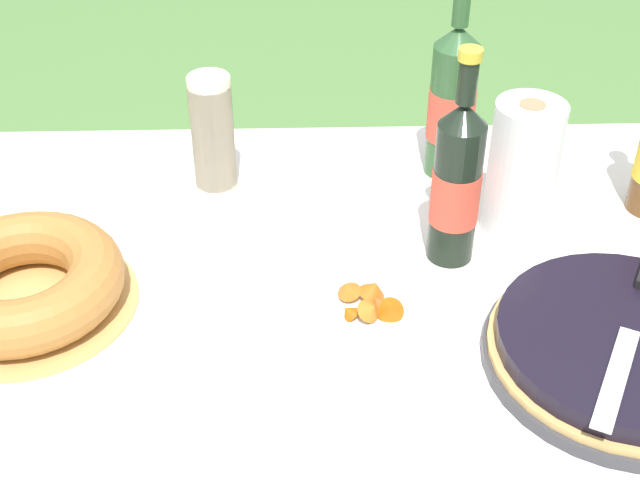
% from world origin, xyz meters
% --- Properties ---
extents(garden_table, '(1.65, 1.05, 0.71)m').
position_xyz_m(garden_table, '(0.00, 0.00, 0.65)').
color(garden_table, brown).
rests_on(garden_table, ground_plane).
extents(tablecloth, '(1.66, 1.06, 0.10)m').
position_xyz_m(tablecloth, '(0.00, 0.00, 0.70)').
color(tablecloth, white).
rests_on(tablecloth, garden_table).
extents(berry_tart, '(0.38, 0.38, 0.06)m').
position_xyz_m(berry_tart, '(0.50, -0.13, 0.74)').
color(berry_tart, '#38383D').
rests_on(berry_tart, tablecloth).
extents(serving_knife, '(0.19, 0.34, 0.01)m').
position_xyz_m(serving_knife, '(0.51, -0.11, 0.78)').
color(serving_knife, silver).
rests_on(serving_knife, berry_tart).
extents(bundt_cake, '(0.32, 0.32, 0.09)m').
position_xyz_m(bundt_cake, '(-0.34, 0.01, 0.76)').
color(bundt_cake, tan).
rests_on(bundt_cake, tablecloth).
extents(cup_stack, '(0.07, 0.07, 0.21)m').
position_xyz_m(cup_stack, '(-0.08, 0.32, 0.82)').
color(cup_stack, beige).
rests_on(cup_stack, tablecloth).
extents(cider_bottle_green, '(0.08, 0.08, 0.36)m').
position_xyz_m(cider_bottle_green, '(0.33, 0.37, 0.85)').
color(cider_bottle_green, '#2D562D').
rests_on(cider_bottle_green, tablecloth).
extents(juice_bottle_red, '(0.07, 0.07, 0.35)m').
position_xyz_m(juice_bottle_red, '(0.30, 0.12, 0.85)').
color(juice_bottle_red, black).
rests_on(juice_bottle_red, tablecloth).
extents(snack_plate_near, '(0.22, 0.22, 0.06)m').
position_xyz_m(snack_plate_near, '(0.17, -0.03, 0.73)').
color(snack_plate_near, white).
rests_on(snack_plate_near, tablecloth).
extents(paper_towel_roll, '(0.11, 0.11, 0.23)m').
position_xyz_m(paper_towel_roll, '(0.42, 0.18, 0.83)').
color(paper_towel_roll, white).
rests_on(paper_towel_roll, tablecloth).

